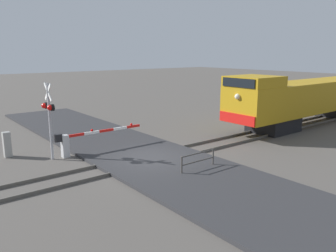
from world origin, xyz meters
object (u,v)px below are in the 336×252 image
(locomotive, at_px, (309,98))
(guard_railing, at_px, (198,159))
(crossing_gate, at_px, (75,141))
(utility_cabinet, at_px, (7,145))
(crossing_signal, at_px, (49,112))

(locomotive, height_order, guard_railing, locomotive)
(locomotive, distance_m, guard_railing, 14.81)
(guard_railing, bearing_deg, crossing_gate, -150.83)
(locomotive, bearing_deg, utility_cabinet, -104.05)
(crossing_signal, relative_size, guard_railing, 1.93)
(crossing_signal, distance_m, utility_cabinet, 3.14)
(locomotive, bearing_deg, crossing_gate, -100.34)
(crossing_gate, bearing_deg, locomotive, 79.66)
(crossing_gate, xyz_separation_m, guard_railing, (6.09, 3.40, -0.22))
(crossing_gate, height_order, guard_railing, crossing_gate)
(locomotive, distance_m, utility_cabinet, 21.56)
(crossing_gate, height_order, utility_cabinet, utility_cabinet)
(crossing_gate, bearing_deg, crossing_signal, -92.82)
(crossing_signal, bearing_deg, utility_cabinet, -137.97)
(crossing_signal, bearing_deg, locomotive, 80.16)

